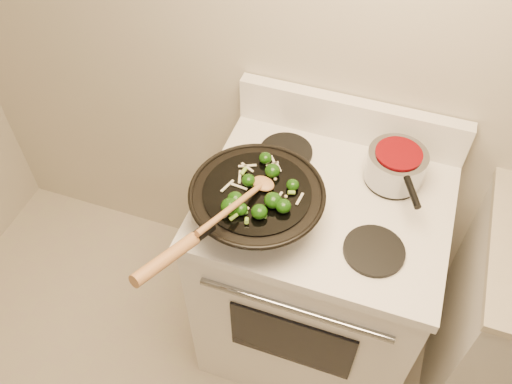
% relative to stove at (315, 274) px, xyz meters
% --- Properties ---
extents(stove, '(0.78, 0.67, 1.08)m').
position_rel_stove_xyz_m(stove, '(0.00, 0.00, 0.00)').
color(stove, white).
rests_on(stove, ground).
extents(wok, '(0.40, 0.64, 0.24)m').
position_rel_stove_xyz_m(wok, '(-0.18, -0.16, 0.53)').
color(wok, black).
rests_on(wok, stove).
extents(stirfry, '(0.23, 0.27, 0.05)m').
position_rel_stove_xyz_m(stirfry, '(-0.17, -0.18, 0.60)').
color(stirfry, '#113608').
rests_on(stirfry, wok).
extents(wooden_spoon, '(0.13, 0.31, 0.09)m').
position_rel_stove_xyz_m(wooden_spoon, '(-0.19, -0.21, 0.61)').
color(wooden_spoon, '#A26D3F').
rests_on(wooden_spoon, wok).
extents(saucepan, '(0.19, 0.29, 0.11)m').
position_rel_stove_xyz_m(saucepan, '(0.18, 0.15, 0.52)').
color(saucepan, gray).
rests_on(saucepan, stove).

